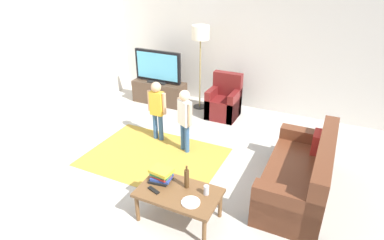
% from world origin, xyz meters
% --- Properties ---
extents(ground, '(7.80, 7.80, 0.00)m').
position_xyz_m(ground, '(0.00, 0.00, 0.00)').
color(ground, '#B2ADA3').
extents(wall_back, '(6.00, 0.12, 2.70)m').
position_xyz_m(wall_back, '(0.00, 3.00, 1.35)').
color(wall_back, silver).
rests_on(wall_back, ground).
extents(wall_left, '(0.12, 6.00, 2.70)m').
position_xyz_m(wall_left, '(-3.00, 0.00, 1.35)').
color(wall_left, silver).
rests_on(wall_left, ground).
extents(area_rug, '(2.20, 1.60, 0.01)m').
position_xyz_m(area_rug, '(-0.54, 0.27, 0.00)').
color(area_rug, '#B28C33').
rests_on(area_rug, ground).
extents(tv_stand, '(1.20, 0.44, 0.50)m').
position_xyz_m(tv_stand, '(-1.63, 2.30, 0.24)').
color(tv_stand, '#4C3828').
rests_on(tv_stand, ground).
extents(tv, '(1.10, 0.28, 0.71)m').
position_xyz_m(tv, '(-1.63, 2.28, 0.85)').
color(tv, black).
rests_on(tv, tv_stand).
extents(couch, '(0.80, 1.80, 0.86)m').
position_xyz_m(couch, '(1.80, 0.33, 0.29)').
color(couch, brown).
rests_on(couch, ground).
extents(armchair, '(0.60, 0.60, 0.90)m').
position_xyz_m(armchair, '(-0.05, 2.26, 0.30)').
color(armchair, maroon).
rests_on(armchair, ground).
extents(floor_lamp, '(0.36, 0.36, 1.78)m').
position_xyz_m(floor_lamp, '(-0.69, 2.45, 1.54)').
color(floor_lamp, '#262626').
rests_on(floor_lamp, ground).
extents(child_near_tv, '(0.37, 0.18, 1.09)m').
position_xyz_m(child_near_tv, '(-0.78, 0.82, 0.66)').
color(child_near_tv, '#33598C').
rests_on(child_near_tv, ground).
extents(child_center, '(0.33, 0.23, 1.10)m').
position_xyz_m(child_center, '(-0.17, 0.67, 0.66)').
color(child_center, '#33598C').
rests_on(child_center, ground).
extents(coffee_table, '(1.00, 0.60, 0.42)m').
position_xyz_m(coffee_table, '(0.49, -0.81, 0.37)').
color(coffee_table, brown).
rests_on(coffee_table, ground).
extents(book_stack, '(0.30, 0.25, 0.17)m').
position_xyz_m(book_stack, '(0.20, -0.71, 0.51)').
color(book_stack, black).
rests_on(book_stack, coffee_table).
extents(bottle, '(0.06, 0.06, 0.31)m').
position_xyz_m(bottle, '(0.54, -0.69, 0.55)').
color(bottle, '#4C3319').
rests_on(bottle, coffee_table).
extents(tv_remote, '(0.18, 0.10, 0.02)m').
position_xyz_m(tv_remote, '(0.21, -0.93, 0.43)').
color(tv_remote, black).
rests_on(tv_remote, coffee_table).
extents(soda_can, '(0.07, 0.07, 0.12)m').
position_xyz_m(soda_can, '(0.81, -0.71, 0.48)').
color(soda_can, silver).
rests_on(soda_can, coffee_table).
extents(plate, '(0.22, 0.22, 0.02)m').
position_xyz_m(plate, '(0.71, -0.93, 0.43)').
color(plate, white).
rests_on(plate, coffee_table).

